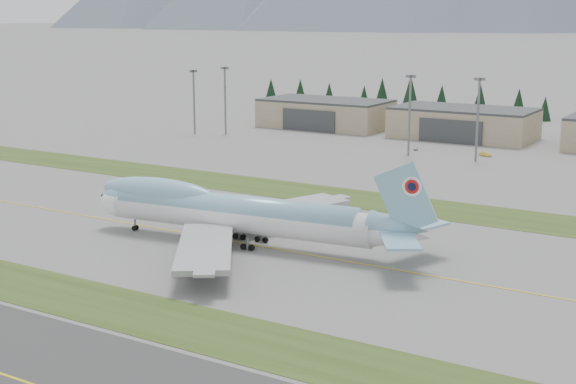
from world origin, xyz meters
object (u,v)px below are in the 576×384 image
Objects in this scene: hangar_center at (463,123)px; service_vehicle_a at (416,150)px; service_vehicle_b at (485,156)px; boeing_747_freighter at (235,212)px; hangar_left at (325,113)px.

service_vehicle_a is at bearing -98.08° from hangar_center.
hangar_center reaches higher than service_vehicle_b.
service_vehicle_b is (22.78, 0.14, 0.00)m from service_vehicle_a.
service_vehicle_a is (-4.56, -32.09, -5.39)m from hangar_center.
boeing_747_freighter is 16.92× the size of service_vehicle_b.
hangar_left is at bearing 106.35° from boeing_747_freighter.
service_vehicle_b is at bearing -60.30° from hangar_center.
boeing_747_freighter is 19.31× the size of service_vehicle_a.
hangar_center is at bearing 53.38° from service_vehicle_b.
hangar_left is 11.55× the size of service_vehicle_b.
hangar_center is at bearing 60.77° from service_vehicle_a.
service_vehicle_b reaches higher than service_vehicle_a.
hangar_left is at bearing 126.38° from service_vehicle_a.
hangar_center is 37.17m from service_vehicle_b.
service_vehicle_b is (18.22, -31.95, -5.39)m from hangar_center.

